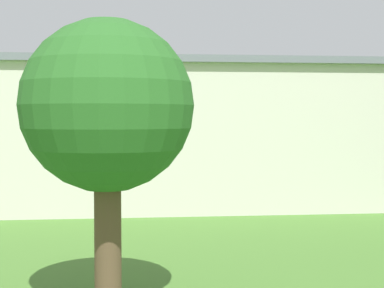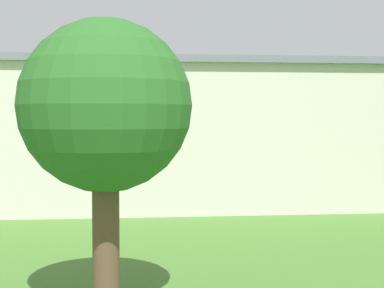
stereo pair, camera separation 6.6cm
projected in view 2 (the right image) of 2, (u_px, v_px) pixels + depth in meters
The scene contains 7 objects.
ground_plane at pixel (192, 160), 68.56m from camera, with size 400.00×400.00×0.00m, color #47752D.
hangar at pixel (177, 132), 36.55m from camera, with size 35.32×16.74×7.82m.
biplane at pixel (199, 137), 63.86m from camera, with size 7.52×9.03×3.81m.
car_red at pixel (344, 163), 53.24m from camera, with size 2.25×4.41×1.52m.
person_beside_truck at pixel (122, 161), 56.18m from camera, with size 0.50×0.50×1.53m.
person_watching_takeoff at pixel (4, 162), 55.14m from camera, with size 0.53×0.53×1.54m.
tree_at_field_edge at pixel (105, 108), 15.04m from camera, with size 4.29×4.29×7.27m.
Camera 2 is at (3.58, 68.32, 4.84)m, focal length 57.36 mm.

